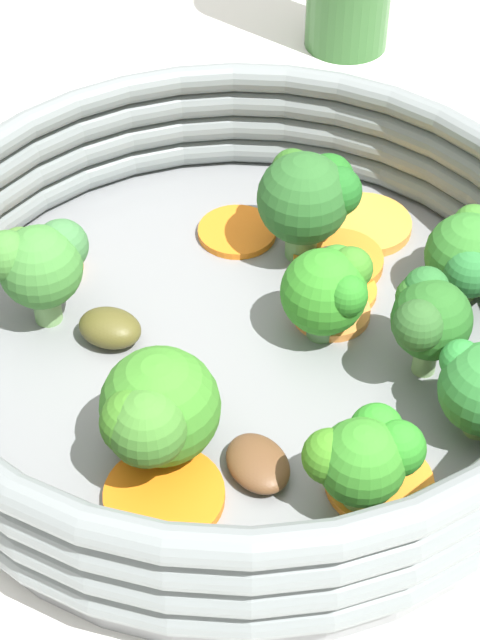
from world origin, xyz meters
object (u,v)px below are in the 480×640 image
object	(u,v)px
carrot_slice_5	(365,225)
broccoli_floret_1	(427,316)
carrot_slice_4	(237,232)
mushroom_piece_1	(334,270)
broccoli_floret_0	(38,262)
mushroom_piece_0	(110,328)
skillet	(240,356)
broccoli_floret_2	(469,254)
carrot_slice_1	(348,297)
broccoli_floret_6	(155,413)
carrot_slice_3	(379,482)
carrot_slice_8	(156,412)
broccoli_floret_7	(329,289)
carrot_slice_2	(49,265)
carrot_slice_7	(338,261)
mushroom_piece_2	(258,463)
carrot_slice_0	(331,312)
broccoli_floret_4	(363,457)
broccoli_floret_5	(309,195)
carrot_slice_6	(164,495)

from	to	relation	value
carrot_slice_5	broccoli_floret_1	distance (m)	0.10
carrot_slice_4	mushroom_piece_1	size ratio (longest dim) A/B	1.21
broccoli_floret_0	broccoli_floret_1	distance (m)	0.17
mushroom_piece_0	mushroom_piece_1	bearing A→B (deg)	165.46
skillet	broccoli_floret_2	size ratio (longest dim) A/B	6.54
carrot_slice_1	broccoli_floret_6	bearing A→B (deg)	13.20
carrot_slice_3	broccoli_floret_0	bearing A→B (deg)	-69.19
carrot_slice_1	carrot_slice_8	xyz separation A→B (m)	(0.11, 0.01, 0.00)
carrot_slice_3	broccoli_floret_1	world-z (taller)	broccoli_floret_1
broccoli_floret_0	mushroom_piece_0	distance (m)	0.04
broccoli_floret_7	carrot_slice_4	bearing A→B (deg)	-94.87
carrot_slice_2	mushroom_piece_1	xyz separation A→B (m)	(-0.10, 0.08, 0.00)
carrot_slice_1	carrot_slice_4	xyz separation A→B (m)	(0.01, -0.07, -0.00)
carrot_slice_7	mushroom_piece_2	distance (m)	0.13
carrot_slice_2	carrot_slice_4	distance (m)	0.09
broccoli_floret_0	mushroom_piece_0	xyz separation A→B (m)	(-0.02, 0.03, -0.02)
carrot_slice_3	carrot_slice_5	bearing A→B (deg)	-128.02
carrot_slice_0	broccoli_floret_6	bearing A→B (deg)	13.04
skillet	broccoli_floret_4	size ratio (longest dim) A/B	6.56
broccoli_floret_5	broccoli_floret_2	bearing A→B (deg)	121.75
skillet	mushroom_piece_1	distance (m)	0.06
mushroom_piece_0	carrot_slice_6	bearing A→B (deg)	72.74
skillet	carrot_slice_0	world-z (taller)	carrot_slice_0
skillet	mushroom_piece_0	size ratio (longest dim) A/B	9.74
carrot_slice_1	carrot_slice_8	size ratio (longest dim) A/B	1.07
carrot_slice_1	carrot_slice_2	xyz separation A→B (m)	(0.10, -0.10, 0.00)
carrot_slice_0	broccoli_floret_5	size ratio (longest dim) A/B	0.64
carrot_slice_4	broccoli_floret_4	xyz separation A→B (m)	(0.05, 0.16, 0.02)
broccoli_floret_4	broccoli_floret_5	distance (m)	0.15
mushroom_piece_2	carrot_slice_6	bearing A→B (deg)	-15.59
broccoli_floret_7	carrot_slice_0	bearing A→B (deg)	-139.82
carrot_slice_4	broccoli_floret_4	distance (m)	0.17
carrot_slice_2	broccoli_floret_2	world-z (taller)	broccoli_floret_2
carrot_slice_3	carrot_slice_7	world-z (taller)	carrot_slice_7
broccoli_floret_1	mushroom_piece_0	size ratio (longest dim) A/B	1.64
broccoli_floret_5	broccoli_floret_6	world-z (taller)	broccoli_floret_5
carrot_slice_0	mushroom_piece_2	xyz separation A→B (m)	(0.08, 0.05, 0.00)
skillet	carrot_slice_3	world-z (taller)	carrot_slice_3
skillet	broccoli_floret_4	bearing A→B (deg)	83.06
broccoli_floret_0	mushroom_piece_2	size ratio (longest dim) A/B	1.62
carrot_slice_4	mushroom_piece_1	xyz separation A→B (m)	(-0.02, 0.05, 0.01)
carrot_slice_7	broccoli_floret_5	distance (m)	0.04
carrot_slice_0	carrot_slice_5	world-z (taller)	same
broccoli_floret_7	mushroom_piece_2	size ratio (longest dim) A/B	1.42
broccoli_floret_6	mushroom_piece_0	world-z (taller)	broccoli_floret_6
broccoli_floret_5	broccoli_floret_7	bearing A→B (deg)	61.36
carrot_slice_2	carrot_slice_4	xyz separation A→B (m)	(-0.09, 0.03, -0.00)
carrot_slice_0	carrot_slice_2	world-z (taller)	same
broccoli_floret_0	carrot_slice_8	bearing A→B (deg)	96.06
carrot_slice_0	carrot_slice_6	xyz separation A→B (m)	(0.11, 0.04, 0.00)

